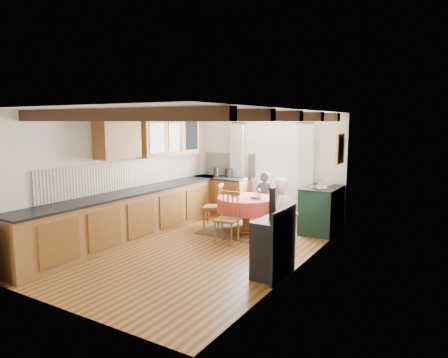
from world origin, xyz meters
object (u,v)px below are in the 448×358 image
Objects in this scene: chair_left at (213,205)px; child_right at (280,207)px; chair_right at (284,213)px; cast_iron_stove at (272,232)px; child_far at (264,198)px; aga_range at (322,209)px; cup at (260,197)px; chair_near at (227,218)px; dining_table at (246,215)px.

chair_left is 0.81× the size of child_right.
cast_iron_stove reaches higher than chair_right.
child_far is (0.84, 0.75, 0.12)m from chair_left.
child_far is (-0.80, 0.80, 0.08)m from chair_right.
chair_right is 0.99× the size of aga_range.
chair_left is 1.11m from cup.
chair_right is 0.78× the size of cast_iron_stove.
child_right is (-0.62, -0.67, 0.10)m from aga_range.
chair_near is at bearing 143.00° from cast_iron_stove.
cast_iron_stove is (0.56, -1.82, 0.14)m from chair_right.
aga_range is (2.09, 0.82, 0.01)m from chair_left.
dining_table is at bearing 126.80° from cast_iron_stove.
aga_range is (1.31, 0.78, 0.12)m from dining_table.
child_far is at bearing 37.77° from child_right.
chair_left is at bearing 40.61° from child_far.
aga_range is 0.89× the size of child_right.
chair_near is 1.13m from chair_right.
aga_range is 1.25m from child_far.
aga_range is (1.25, 1.66, -0.00)m from chair_near.
child_right is at bearing -132.74° from aga_range.
cup is (0.23, -0.71, 0.17)m from child_far.
chair_near is 1.19m from chair_left.
child_right reaches higher than chair_right.
aga_range is 0.92m from child_right.
chair_right is at bearing 133.76° from child_far.
child_far reaches higher than chair_right.
child_right is at bearing 134.66° from child_far.
child_far is at bearing 84.65° from dining_table.
chair_right is at bearing 107.17° from cast_iron_stove.
cup is (-0.40, -0.10, 0.18)m from child_right.
chair_right is 0.98m from aga_range.
aga_range reaches higher than cup.
child_right reaches higher than chair_near.
aga_range reaches higher than chair_left.
child_far is 0.76m from cup.
chair_near is 1.72m from cast_iron_stove.
chair_right is 1.13m from child_far.
chair_left reaches higher than dining_table.
cup is (-1.13, 1.91, 0.10)m from cast_iron_stove.
cup is (0.24, 0.88, 0.28)m from chair_near.
aga_range reaches higher than dining_table.
child_right reaches higher than aga_range.
aga_range is at bearing 37.23° from cup.
chair_right reaches higher than dining_table.
aga_range is 2.69m from cast_iron_stove.
chair_near is 0.83× the size of child_right.
chair_near is 0.93× the size of aga_range.
chair_near is 10.62× the size of cup.
chair_near is at bearing -104.98° from cup.
chair_left is at bearing 87.60° from child_right.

